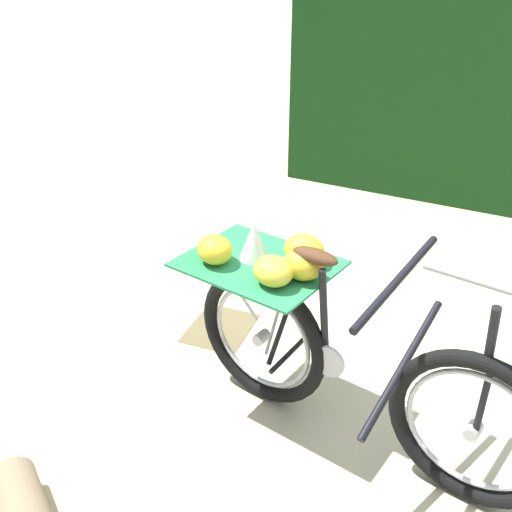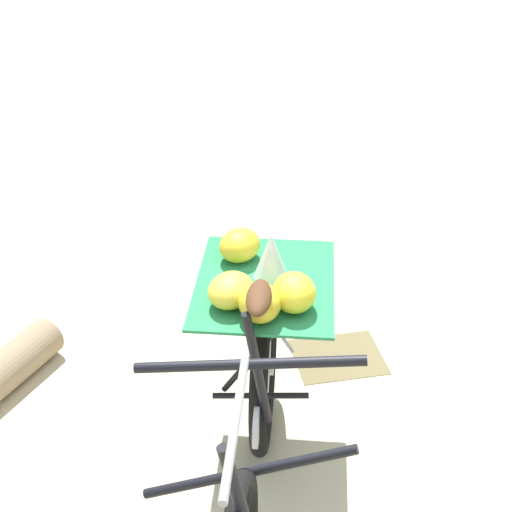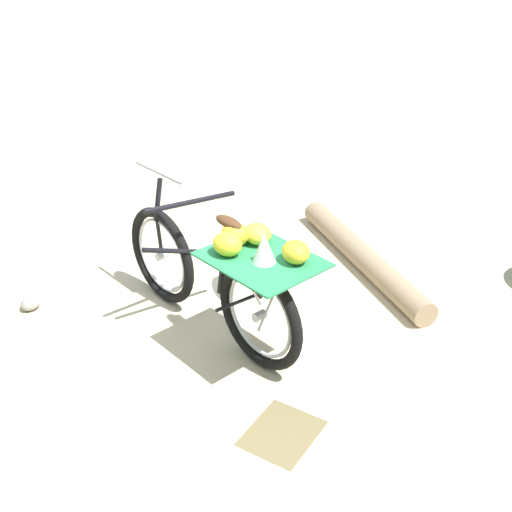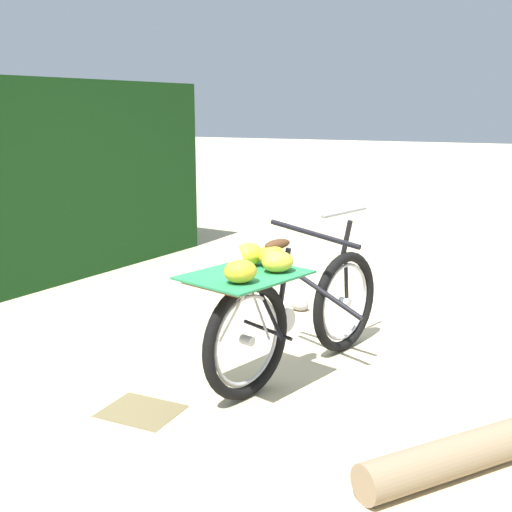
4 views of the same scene
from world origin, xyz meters
The scene contains 6 objects.
ground_plane centered at (0.00, 0.00, 0.00)m, with size 60.00×60.00×0.00m, color beige.
foliage_hedge centered at (-3.18, 0.69, 1.00)m, with size 4.60×0.90×2.01m, color #143814.
bicycle centered at (0.19, -0.39, 0.49)m, with size 0.90×1.79×1.03m.
fallen_log centered at (1.59, -0.83, 0.10)m, with size 0.19×0.19×1.85m, color #937A5B.
path_stone centered at (-0.27, 0.97, 0.05)m, with size 0.15×0.13×0.09m, color gray.
leaf_litter_patch centered at (-0.40, -1.22, 0.00)m, with size 0.44×0.36×0.01m, color olive.
Camera 4 is at (1.70, -4.08, 1.73)m, focal length 45.50 mm.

